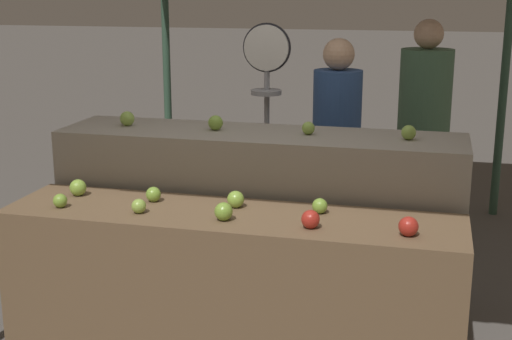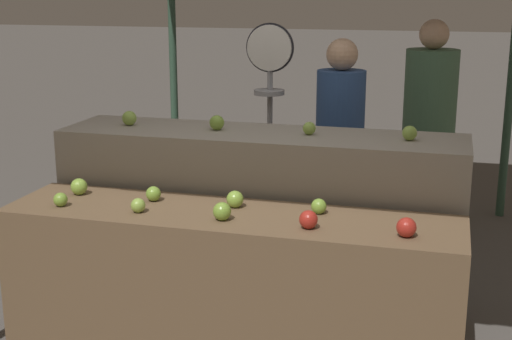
# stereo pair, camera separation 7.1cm
# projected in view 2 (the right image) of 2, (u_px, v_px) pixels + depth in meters

# --- Properties ---
(display_counter_front) EXTENTS (2.28, 0.55, 0.83)m
(display_counter_front) POSITION_uv_depth(u_px,v_px,m) (230.00, 292.00, 3.60)
(display_counter_front) COLOR brown
(display_counter_front) RESTS_ON ground_plane
(display_counter_back) EXTENTS (2.28, 0.55, 1.12)m
(display_counter_back) POSITION_uv_depth(u_px,v_px,m) (260.00, 227.00, 4.13)
(display_counter_back) COLOR gray
(display_counter_back) RESTS_ON ground_plane
(apple_front_0) EXTENTS (0.07, 0.07, 0.07)m
(apple_front_0) POSITION_uv_depth(u_px,v_px,m) (60.00, 200.00, 3.60)
(apple_front_0) COLOR #7AA338
(apple_front_0) RESTS_ON display_counter_front
(apple_front_1) EXTENTS (0.07, 0.07, 0.07)m
(apple_front_1) POSITION_uv_depth(u_px,v_px,m) (138.00, 205.00, 3.51)
(apple_front_1) COLOR #8EB247
(apple_front_1) RESTS_ON display_counter_front
(apple_front_2) EXTENTS (0.09, 0.09, 0.09)m
(apple_front_2) POSITION_uv_depth(u_px,v_px,m) (222.00, 211.00, 3.39)
(apple_front_2) COLOR #7AA338
(apple_front_2) RESTS_ON display_counter_front
(apple_front_3) EXTENTS (0.09, 0.09, 0.09)m
(apple_front_3) POSITION_uv_depth(u_px,v_px,m) (308.00, 220.00, 3.27)
(apple_front_3) COLOR #AD281E
(apple_front_3) RESTS_ON display_counter_front
(apple_front_4) EXTENTS (0.09, 0.09, 0.09)m
(apple_front_4) POSITION_uv_depth(u_px,v_px,m) (406.00, 227.00, 3.16)
(apple_front_4) COLOR #AD281E
(apple_front_4) RESTS_ON display_counter_front
(apple_front_5) EXTENTS (0.09, 0.09, 0.09)m
(apple_front_5) POSITION_uv_depth(u_px,v_px,m) (79.00, 187.00, 3.81)
(apple_front_5) COLOR #84AD3D
(apple_front_5) RESTS_ON display_counter_front
(apple_front_6) EXTENTS (0.08, 0.08, 0.08)m
(apple_front_6) POSITION_uv_depth(u_px,v_px,m) (153.00, 194.00, 3.69)
(apple_front_6) COLOR #7AA338
(apple_front_6) RESTS_ON display_counter_front
(apple_front_7) EXTENTS (0.09, 0.09, 0.09)m
(apple_front_7) POSITION_uv_depth(u_px,v_px,m) (234.00, 199.00, 3.59)
(apple_front_7) COLOR #84AD3D
(apple_front_7) RESTS_ON display_counter_front
(apple_front_8) EXTENTS (0.08, 0.08, 0.08)m
(apple_front_8) POSITION_uv_depth(u_px,v_px,m) (319.00, 206.00, 3.49)
(apple_front_8) COLOR #7AA338
(apple_front_8) RESTS_ON display_counter_front
(apple_back_0) EXTENTS (0.09, 0.09, 0.09)m
(apple_back_0) POSITION_uv_depth(u_px,v_px,m) (129.00, 118.00, 4.18)
(apple_back_0) COLOR #8EB247
(apple_back_0) RESTS_ON display_counter_back
(apple_back_1) EXTENTS (0.09, 0.09, 0.09)m
(apple_back_1) POSITION_uv_depth(u_px,v_px,m) (217.00, 123.00, 4.05)
(apple_back_1) COLOR #84AD3D
(apple_back_1) RESTS_ON display_counter_back
(apple_back_2) EXTENTS (0.07, 0.07, 0.07)m
(apple_back_2) POSITION_uv_depth(u_px,v_px,m) (309.00, 128.00, 3.92)
(apple_back_2) COLOR #8EB247
(apple_back_2) RESTS_ON display_counter_back
(apple_back_3) EXTENTS (0.08, 0.08, 0.08)m
(apple_back_3) POSITION_uv_depth(u_px,v_px,m) (410.00, 133.00, 3.77)
(apple_back_3) COLOR #8EB247
(apple_back_3) RESTS_ON display_counter_back
(produce_scale) EXTENTS (0.32, 0.20, 1.69)m
(produce_scale) POSITION_uv_depth(u_px,v_px,m) (270.00, 92.00, 4.64)
(produce_scale) COLOR #99999E
(produce_scale) RESTS_ON ground_plane
(person_vendor_at_scale) EXTENTS (0.39, 0.39, 1.59)m
(person_vendor_at_scale) POSITION_uv_depth(u_px,v_px,m) (340.00, 139.00, 4.78)
(person_vendor_at_scale) COLOR #2D2D38
(person_vendor_at_scale) RESTS_ON ground_plane
(person_customer_left) EXTENTS (0.53, 0.53, 1.68)m
(person_customer_left) POSITION_uv_depth(u_px,v_px,m) (429.00, 116.00, 5.42)
(person_customer_left) COLOR #2D2D38
(person_customer_left) RESTS_ON ground_plane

